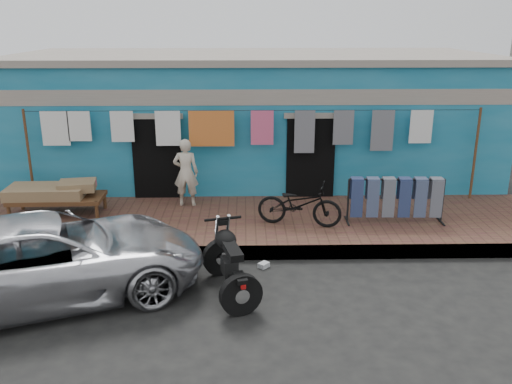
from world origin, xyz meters
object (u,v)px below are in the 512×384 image
(motorcycle, at_px, (230,261))
(car, at_px, (50,257))
(seated_person, at_px, (186,173))
(charpoy, at_px, (58,199))
(bicycle, at_px, (300,199))
(jeans_rack, at_px, (395,199))

(motorcycle, bearing_deg, car, 166.68)
(seated_person, relative_size, charpoy, 0.74)
(bicycle, height_order, jeans_rack, bicycle)
(seated_person, xyz_separation_m, motorcycle, (1.05, -3.63, -0.44))
(seated_person, distance_m, charpoy, 2.74)
(bicycle, relative_size, jeans_rack, 0.83)
(seated_person, xyz_separation_m, jeans_rack, (4.33, -1.15, -0.27))
(bicycle, bearing_deg, jeans_rack, -72.68)
(jeans_rack, bearing_deg, car, -157.27)
(car, bearing_deg, seated_person, -45.99)
(bicycle, xyz_separation_m, jeans_rack, (1.96, 0.13, -0.06))
(charpoy, distance_m, jeans_rack, 7.01)
(motorcycle, xyz_separation_m, jeans_rack, (3.28, 2.48, 0.17))
(seated_person, relative_size, bicycle, 0.90)
(bicycle, bearing_deg, charpoy, 95.39)
(seated_person, distance_m, bicycle, 2.70)
(bicycle, xyz_separation_m, motorcycle, (-1.32, -2.36, -0.23))
(car, relative_size, jeans_rack, 2.40)
(motorcycle, relative_size, charpoy, 0.90)
(car, xyz_separation_m, seated_person, (1.74, 3.69, 0.32))
(seated_person, bearing_deg, charpoy, 14.01)
(car, bearing_deg, motorcycle, -109.57)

